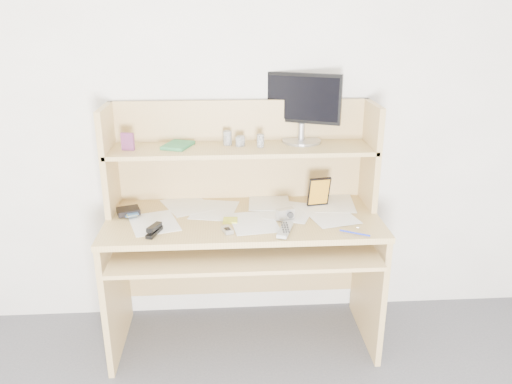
{
  "coord_description": "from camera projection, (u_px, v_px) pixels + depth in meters",
  "views": [
    {
      "loc": [
        -0.09,
        -0.88,
        1.76
      ],
      "look_at": [
        0.06,
        1.43,
        0.9
      ],
      "focal_mm": 35.0,
      "sensor_mm": 36.0,
      "label": 1
    }
  ],
  "objects": [
    {
      "name": "sticky_note_pad",
      "position": [
        230.0,
        220.0,
        2.51
      ],
      "size": [
        0.07,
        0.07,
        0.01
      ],
      "primitive_type": "cube",
      "rotation": [
        0.0,
        0.0,
        -0.05
      ],
      "color": "yellow",
      "rests_on": "desk"
    },
    {
      "name": "blue_pen",
      "position": [
        355.0,
        233.0,
        2.36
      ],
      "size": [
        0.13,
        0.08,
        0.01
      ],
      "primitive_type": "cylinder",
      "rotation": [
        1.57,
        0.0,
        1.06
      ],
      "color": "#1828B7",
      "rests_on": "paper_clutter"
    },
    {
      "name": "chip_stack_b",
      "position": [
        228.0,
        138.0,
        2.62
      ],
      "size": [
        0.05,
        0.05,
        0.07
      ],
      "primitive_type": "cylinder",
      "rotation": [
        0.0,
        0.0,
        0.01
      ],
      "color": "white",
      "rests_on": "desk"
    },
    {
      "name": "desk",
      "position": [
        243.0,
        220.0,
        2.66
      ],
      "size": [
        1.4,
        0.7,
        1.3
      ],
      "color": "tan",
      "rests_on": "floor"
    },
    {
      "name": "monitor",
      "position": [
        302.0,
        106.0,
        2.64
      ],
      "size": [
        0.4,
        0.23,
        0.36
      ],
      "rotation": [
        0.0,
        0.0,
        -0.41
      ],
      "color": "#A3A3A8",
      "rests_on": "desk"
    },
    {
      "name": "chip_stack_d",
      "position": [
        260.0,
        141.0,
        2.58
      ],
      "size": [
        0.04,
        0.04,
        0.07
      ],
      "primitive_type": "cylinder",
      "rotation": [
        0.0,
        0.0,
        -0.11
      ],
      "color": "silver",
      "rests_on": "desk"
    },
    {
      "name": "flip_phone",
      "position": [
        227.0,
        229.0,
        2.38
      ],
      "size": [
        0.06,
        0.08,
        0.02
      ],
      "primitive_type": "cube",
      "rotation": [
        0.0,
        0.0,
        0.34
      ],
      "color": "#A9A9AC",
      "rests_on": "paper_clutter"
    },
    {
      "name": "keyboard",
      "position": [
        266.0,
        239.0,
        2.52
      ],
      "size": [
        0.39,
        0.14,
        0.03
      ],
      "rotation": [
        0.0,
        0.0,
        -0.01
      ],
      "color": "black",
      "rests_on": "desk"
    },
    {
      "name": "shelf_book",
      "position": [
        178.0,
        145.0,
        2.59
      ],
      "size": [
        0.17,
        0.2,
        0.02
      ],
      "primitive_type": "cube",
      "rotation": [
        0.0,
        0.0,
        -0.35
      ],
      "color": "#388D51",
      "rests_on": "desk"
    },
    {
      "name": "paper_clutter",
      "position": [
        243.0,
        216.0,
        2.56
      ],
      "size": [
        1.32,
        0.54,
        0.01
      ],
      "primitive_type": "cube",
      "color": "white",
      "rests_on": "desk"
    },
    {
      "name": "chip_stack_c",
      "position": [
        241.0,
        141.0,
        2.61
      ],
      "size": [
        0.05,
        0.05,
        0.05
      ],
      "primitive_type": "cylinder",
      "rotation": [
        0.0,
        0.0,
        0.21
      ],
      "color": "black",
      "rests_on": "desk"
    },
    {
      "name": "digital_camera",
      "position": [
        285.0,
        214.0,
        2.52
      ],
      "size": [
        0.1,
        0.06,
        0.06
      ],
      "primitive_type": "cube",
      "rotation": [
        0.0,
        0.0,
        0.35
      ],
      "color": "#AFAEB1",
      "rests_on": "paper_clutter"
    },
    {
      "name": "card_box",
      "position": [
        128.0,
        142.0,
        2.52
      ],
      "size": [
        0.07,
        0.03,
        0.09
      ],
      "primitive_type": "cube",
      "rotation": [
        0.0,
        0.0,
        -0.21
      ],
      "color": "maroon",
      "rests_on": "desk"
    },
    {
      "name": "back_wall",
      "position": [
        240.0,
        108.0,
        2.69
      ],
      "size": [
        3.6,
        0.04,
        2.5
      ],
      "primitive_type": "cube",
      "color": "white",
      "rests_on": "floor"
    },
    {
      "name": "game_case",
      "position": [
        319.0,
        192.0,
        2.66
      ],
      "size": [
        0.12,
        0.03,
        0.17
      ],
      "primitive_type": "cube",
      "rotation": [
        0.0,
        0.0,
        0.18
      ],
      "color": "black",
      "rests_on": "paper_clutter"
    },
    {
      "name": "wallet",
      "position": [
        128.0,
        211.0,
        2.59
      ],
      "size": [
        0.14,
        0.12,
        0.03
      ],
      "primitive_type": "cube",
      "rotation": [
        0.0,
        0.0,
        0.33
      ],
      "color": "black",
      "rests_on": "paper_clutter"
    },
    {
      "name": "stapler",
      "position": [
        154.0,
        229.0,
        2.36
      ],
      "size": [
        0.07,
        0.13,
        0.04
      ],
      "primitive_type": "cube",
      "rotation": [
        0.0,
        0.0,
        -0.31
      ],
      "color": "black",
      "rests_on": "paper_clutter"
    },
    {
      "name": "chip_stack_a",
      "position": [
        239.0,
        142.0,
        2.6
      ],
      "size": [
        0.04,
        0.04,
        0.05
      ],
      "primitive_type": "cylinder",
      "rotation": [
        0.0,
        0.0,
        0.24
      ],
      "color": "black",
      "rests_on": "desk"
    },
    {
      "name": "tv_remote",
      "position": [
        285.0,
        230.0,
        2.38
      ],
      "size": [
        0.1,
        0.18,
        0.02
      ],
      "primitive_type": "cube",
      "rotation": [
        0.0,
        0.0,
        -0.32
      ],
      "color": "#A2A29D",
      "rests_on": "paper_clutter"
    }
  ]
}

